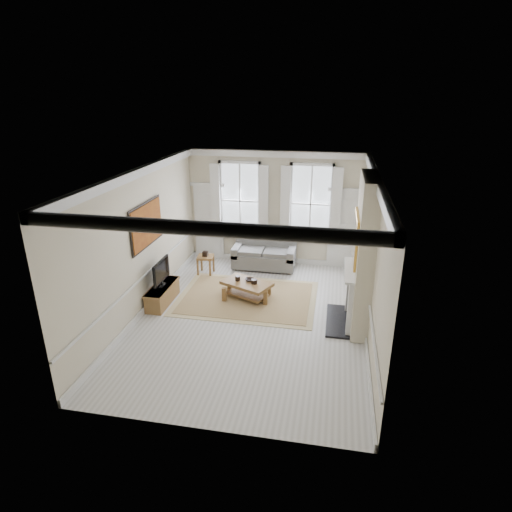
% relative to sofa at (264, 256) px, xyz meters
% --- Properties ---
extents(floor, '(7.20, 7.20, 0.00)m').
position_rel_sofa_xyz_m(floor, '(0.23, -3.11, -0.36)').
color(floor, '#B7B5AD').
rests_on(floor, ground).
extents(ceiling, '(7.20, 7.20, 0.00)m').
position_rel_sofa_xyz_m(ceiling, '(0.23, -3.11, 3.04)').
color(ceiling, white).
rests_on(ceiling, back_wall).
extents(back_wall, '(5.20, 0.00, 5.20)m').
position_rel_sofa_xyz_m(back_wall, '(0.23, 0.49, 1.34)').
color(back_wall, beige).
rests_on(back_wall, floor).
extents(left_wall, '(0.00, 7.20, 7.20)m').
position_rel_sofa_xyz_m(left_wall, '(-2.37, -3.11, 1.34)').
color(left_wall, beige).
rests_on(left_wall, floor).
extents(right_wall, '(0.00, 7.20, 7.20)m').
position_rel_sofa_xyz_m(right_wall, '(2.83, -3.11, 1.34)').
color(right_wall, beige).
rests_on(right_wall, floor).
extents(window_left, '(1.26, 0.20, 2.20)m').
position_rel_sofa_xyz_m(window_left, '(-0.82, 0.44, 1.54)').
color(window_left, '#B2BCC6').
rests_on(window_left, back_wall).
extents(window_right, '(1.26, 0.20, 2.20)m').
position_rel_sofa_xyz_m(window_right, '(1.28, 0.44, 1.54)').
color(window_right, '#B2BCC6').
rests_on(window_right, back_wall).
extents(door_left, '(0.90, 0.08, 2.30)m').
position_rel_sofa_xyz_m(door_left, '(-1.82, 0.45, 0.79)').
color(door_left, silver).
rests_on(door_left, floor).
extents(door_right, '(0.90, 0.08, 2.30)m').
position_rel_sofa_xyz_m(door_right, '(2.28, 0.45, 0.79)').
color(door_right, silver).
rests_on(door_right, floor).
extents(painting, '(0.05, 1.66, 1.06)m').
position_rel_sofa_xyz_m(painting, '(-2.33, -2.81, 1.69)').
color(painting, '#A2591B').
rests_on(painting, left_wall).
extents(chimney_breast, '(0.35, 1.70, 3.38)m').
position_rel_sofa_xyz_m(chimney_breast, '(2.65, -2.91, 1.34)').
color(chimney_breast, beige).
rests_on(chimney_breast, floor).
extents(hearth, '(0.55, 1.50, 0.05)m').
position_rel_sofa_xyz_m(hearth, '(2.23, -2.91, -0.33)').
color(hearth, black).
rests_on(hearth, floor).
extents(fireplace, '(0.21, 1.45, 1.33)m').
position_rel_sofa_xyz_m(fireplace, '(2.43, -2.91, 0.37)').
color(fireplace, silver).
rests_on(fireplace, floor).
extents(mirror, '(0.06, 1.26, 1.06)m').
position_rel_sofa_xyz_m(mirror, '(2.44, -2.91, 1.69)').
color(mirror, gold).
rests_on(mirror, chimney_breast).
extents(sofa, '(1.83, 0.89, 0.86)m').
position_rel_sofa_xyz_m(sofa, '(0.00, 0.00, 0.00)').
color(sofa, '#61615F').
rests_on(sofa, floor).
extents(side_table, '(0.50, 0.50, 0.54)m').
position_rel_sofa_xyz_m(side_table, '(-1.59, -0.80, 0.08)').
color(side_table, brown).
rests_on(side_table, floor).
extents(rug, '(3.50, 2.60, 0.02)m').
position_rel_sofa_xyz_m(rug, '(-0.09, -2.14, -0.35)').
color(rug, '#97824E').
rests_on(rug, floor).
extents(coffee_table, '(1.40, 1.14, 0.46)m').
position_rel_sofa_xyz_m(coffee_table, '(-0.09, -2.14, 0.02)').
color(coffee_table, brown).
rests_on(coffee_table, rug).
extents(ceramic_pot_a, '(0.13, 0.13, 0.13)m').
position_rel_sofa_xyz_m(ceramic_pot_a, '(-0.34, -2.09, 0.16)').
color(ceramic_pot_a, black).
rests_on(ceramic_pot_a, coffee_table).
extents(ceramic_pot_b, '(0.15, 0.15, 0.11)m').
position_rel_sofa_xyz_m(ceramic_pot_b, '(0.11, -2.19, 0.15)').
color(ceramic_pot_b, black).
rests_on(ceramic_pot_b, coffee_table).
extents(bowl, '(0.23, 0.23, 0.05)m').
position_rel_sofa_xyz_m(bowl, '(-0.04, -2.04, 0.12)').
color(bowl, black).
rests_on(bowl, coffee_table).
extents(tv_stand, '(0.41, 1.29, 0.46)m').
position_rel_sofa_xyz_m(tv_stand, '(-2.11, -2.77, -0.13)').
color(tv_stand, brown).
rests_on(tv_stand, floor).
extents(tv, '(0.08, 0.90, 0.68)m').
position_rel_sofa_xyz_m(tv, '(-2.09, -2.77, 0.50)').
color(tv, black).
rests_on(tv, tv_stand).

